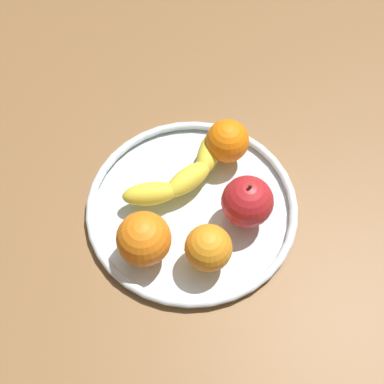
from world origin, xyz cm
name	(u,v)px	position (x,y,z in cm)	size (l,w,h in cm)	color
ground_plane	(192,216)	(0.00, 0.00, -2.00)	(133.24, 133.24, 4.00)	brown
fruit_bowl	(192,206)	(0.00, 0.00, 0.92)	(30.10, 30.10, 1.80)	silver
banana	(185,173)	(0.45, 4.16, 3.43)	(18.26, 10.56, 3.27)	yellow
apple	(247,202)	(6.24, -4.32, 5.33)	(7.06, 7.06, 7.86)	red
orange_center	(227,141)	(7.81, 6.16, 4.95)	(6.31, 6.31, 6.31)	orange
orange_back_left	(144,239)	(-8.34, -4.67, 5.37)	(7.14, 7.14, 7.14)	orange
orange_front_left	(208,248)	(-1.02, -8.57, 4.90)	(6.19, 6.19, 6.19)	orange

